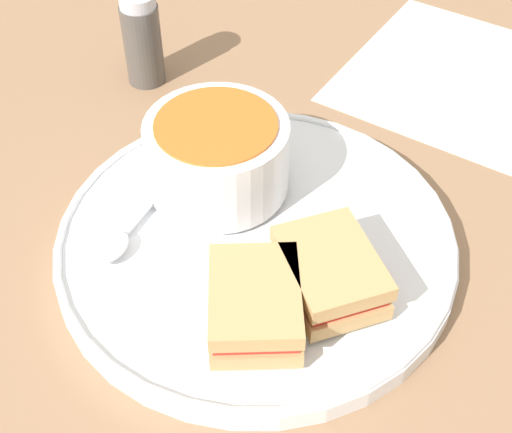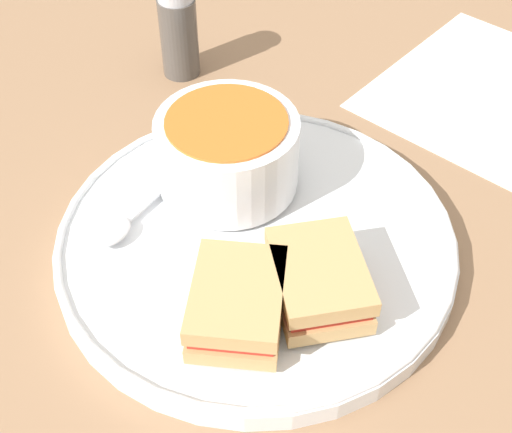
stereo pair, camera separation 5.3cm
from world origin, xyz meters
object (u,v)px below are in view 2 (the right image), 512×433
(spoon, at_px, (121,223))
(salt_shaker, at_px, (179,32))
(soup_bowl, at_px, (228,152))
(sandwich_half_far, at_px, (319,280))
(sandwich_half_near, at_px, (237,303))

(spoon, distance_m, salt_shaker, 0.24)
(soup_bowl, relative_size, salt_shaker, 1.22)
(sandwich_half_far, bearing_deg, spoon, 90.94)
(salt_shaker, bearing_deg, sandwich_half_near, -143.76)
(soup_bowl, height_order, salt_shaker, salt_shaker)
(spoon, relative_size, salt_shaker, 1.35)
(sandwich_half_near, relative_size, sandwich_half_far, 0.95)
(sandwich_half_near, height_order, sandwich_half_far, same)
(soup_bowl, height_order, sandwich_half_near, soup_bowl)
(sandwich_half_near, height_order, salt_shaker, salt_shaker)
(sandwich_half_far, relative_size, salt_shaker, 1.08)
(soup_bowl, bearing_deg, sandwich_half_far, -125.58)
(sandwich_half_far, xyz_separation_m, salt_shaker, (0.23, 0.24, 0.01))
(soup_bowl, xyz_separation_m, salt_shaker, (0.15, 0.13, -0.01))
(soup_bowl, distance_m, sandwich_half_far, 0.14)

